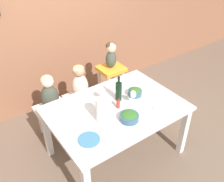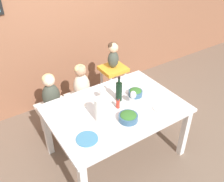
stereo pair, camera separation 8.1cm
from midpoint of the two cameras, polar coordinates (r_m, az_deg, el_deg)
ground_plane at (r=3.28m, az=1.51°, el=-13.78°), size 14.00×14.00×0.00m
wall_back at (r=3.65m, az=-11.94°, el=16.26°), size 10.00×0.09×2.70m
dining_table at (r=2.84m, az=1.69°, el=-5.24°), size 1.48×1.04×0.72m
chair_far_left at (r=3.36m, az=-12.50°, el=-4.59°), size 0.41×0.38×0.45m
chair_far_center at (r=3.49m, az=-6.02°, el=-2.22°), size 0.41×0.38×0.45m
chair_right_highchair at (r=3.59m, az=0.91°, el=3.03°), size 0.35×0.32×0.75m
person_child_left at (r=3.17m, az=-13.20°, el=-0.13°), size 0.23×0.19×0.49m
person_child_center at (r=3.31m, az=-6.35°, el=2.19°), size 0.23×0.19×0.49m
person_baby_right at (r=3.41m, az=0.95°, el=8.50°), size 0.16×0.14×0.37m
wine_bottle at (r=2.83m, az=2.39°, el=-0.02°), size 0.07×0.07×0.31m
paper_towel_roll at (r=2.55m, az=-1.74°, el=-4.25°), size 0.12×0.12×0.26m
wine_glass_near at (r=2.78m, az=5.68°, el=-0.97°), size 0.07×0.07×0.18m
wine_glass_far at (r=2.82m, az=-1.38°, el=-0.09°), size 0.07×0.07×0.18m
salad_bowl_large at (r=2.60m, az=4.64°, el=-5.92°), size 0.20×0.20×0.09m
salad_bowl_small at (r=2.96m, az=6.17°, el=-0.31°), size 0.17×0.17×0.09m
dinner_plate_front_left at (r=2.42m, az=-4.76°, el=-10.85°), size 0.21×0.21×0.01m
dinner_plate_back_left at (r=2.82m, az=-7.26°, el=-3.34°), size 0.21×0.21×0.01m
dinner_plate_back_right at (r=3.20m, az=5.53°, el=1.76°), size 0.21×0.21×0.01m
dinner_plate_front_right at (r=2.84m, az=12.13°, el=-3.63°), size 0.21×0.21×0.01m
condiment_bottle_hot_sauce at (r=2.75m, az=2.21°, el=-2.83°), size 0.04×0.04×0.13m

